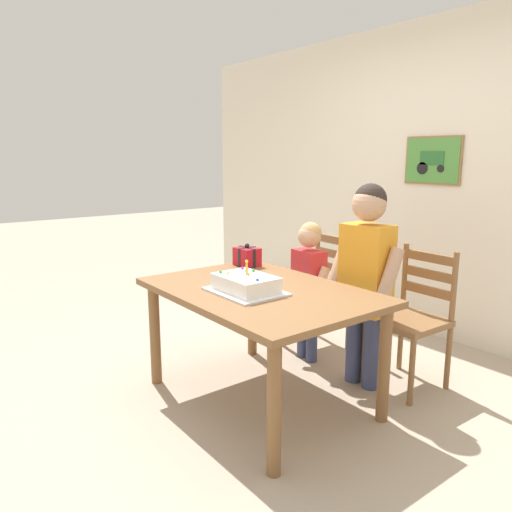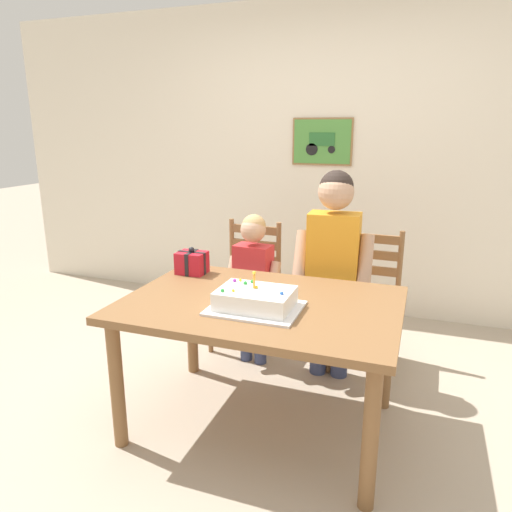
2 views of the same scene
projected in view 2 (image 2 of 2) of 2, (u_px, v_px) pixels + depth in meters
ground_plane at (261, 424)px, 2.62m from camera, size 20.00×20.00×0.00m
back_wall at (335, 162)px, 4.01m from camera, size 6.40×0.11×2.60m
dining_table at (261, 317)px, 2.45m from camera, size 1.40×0.97×0.73m
birthday_cake at (255, 300)px, 2.30m from camera, size 0.44×0.34×0.19m
gift_box_red_large at (192, 263)px, 2.87m from camera, size 0.18×0.14×0.17m
chair_left at (247, 285)px, 3.47m from camera, size 0.44×0.44×0.92m
chair_right at (366, 298)px, 3.19m from camera, size 0.43×0.43×0.92m
child_older at (333, 256)px, 2.93m from camera, size 0.49×0.28×1.34m
child_younger at (253, 275)px, 3.15m from camera, size 0.39×0.23×1.04m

